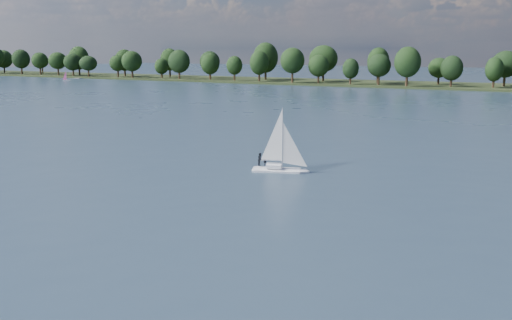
{
  "coord_description": "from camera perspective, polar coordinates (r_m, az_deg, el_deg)",
  "views": [
    {
      "loc": [
        33.44,
        -18.3,
        14.51
      ],
      "look_at": [
        5.18,
        35.98,
        2.5
      ],
      "focal_mm": 40.0,
      "sensor_mm": 36.0,
      "label": 1
    }
  ],
  "objects": [
    {
      "name": "ground",
      "position": [
        123.79,
        11.66,
        4.14
      ],
      "size": [
        700.0,
        700.0,
        0.0
      ],
      "primitive_type": "plane",
      "color": "#233342",
      "rests_on": "ground"
    },
    {
      "name": "far_shore",
      "position": [
        233.17,
        19.34,
        6.92
      ],
      "size": [
        660.0,
        40.0,
        1.5
      ],
      "primitive_type": "cube",
      "color": "black",
      "rests_on": "ground"
    },
    {
      "name": "sailboat",
      "position": [
        67.8,
        2.12,
        0.69
      ],
      "size": [
        6.38,
        3.5,
        8.1
      ],
      "rotation": [
        0.0,
        0.0,
        0.31
      ],
      "color": "white",
      "rests_on": "ground"
    },
    {
      "name": "dinghy_pink",
      "position": [
        274.68,
        -18.42,
        7.76
      ],
      "size": [
        3.22,
        2.85,
        4.98
      ],
      "rotation": [
        0.0,
        0.0,
        0.65
      ],
      "color": "silver",
      "rests_on": "ground"
    },
    {
      "name": "pontoon",
      "position": [
        294.88,
        -17.38,
        7.79
      ],
      "size": [
        4.2,
        2.44,
        0.5
      ],
      "primitive_type": "cube",
      "rotation": [
        0.0,
        0.0,
        -0.11
      ],
      "color": "#56585B",
      "rests_on": "ground"
    },
    {
      "name": "treeline",
      "position": [
        229.89,
        18.16,
        8.96
      ],
      "size": [
        562.88,
        74.35,
        18.14
      ],
      "color": "black",
      "rests_on": "ground"
    }
  ]
}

